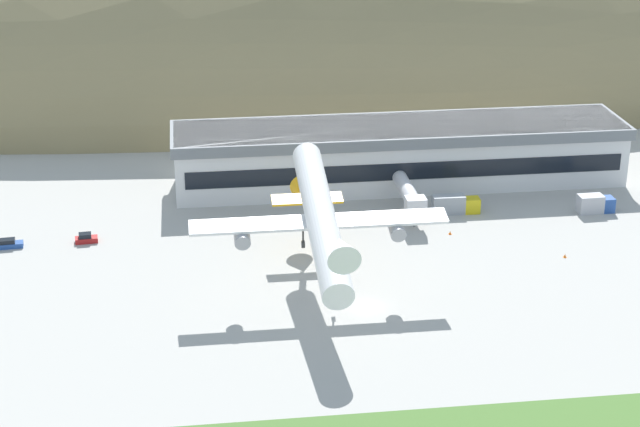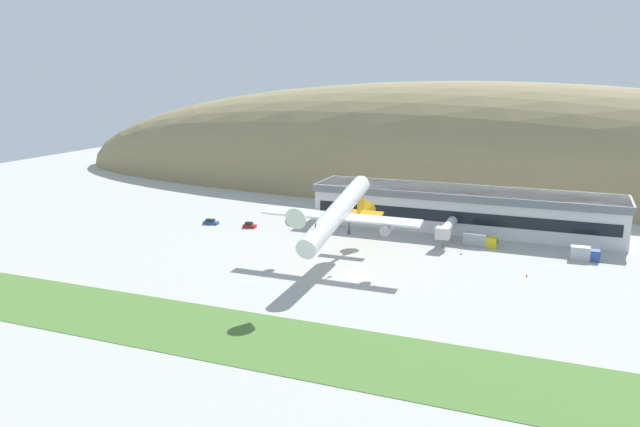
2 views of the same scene
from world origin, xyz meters
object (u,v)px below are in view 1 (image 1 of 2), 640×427
(cargo_airplane, at_px, (320,219))
(service_car_0, at_px, (86,238))
(service_car_1, at_px, (9,244))
(box_truck, at_px, (595,204))
(jetway_0, at_px, (409,194))
(terminal_building, at_px, (399,150))
(fuel_truck, at_px, (455,205))
(traffic_cone_0, at_px, (450,233))
(traffic_cone_1, at_px, (565,256))

(cargo_airplane, height_order, service_car_0, cargo_airplane)
(service_car_1, relative_size, box_truck, 0.70)
(jetway_0, height_order, service_car_0, jetway_0)
(terminal_building, xyz_separation_m, fuel_truck, (6.70, -15.96, -4.82))
(service_car_0, bearing_deg, box_truck, 1.22)
(fuel_truck, relative_size, box_truck, 1.30)
(traffic_cone_0, bearing_deg, jetway_0, 120.96)
(cargo_airplane, xyz_separation_m, service_car_1, (-47.44, 23.53, -11.60))
(jetway_0, bearing_deg, terminal_building, 84.65)
(terminal_building, relative_size, jetway_0, 5.50)
(jetway_0, bearing_deg, service_car_0, -175.51)
(terminal_building, xyz_separation_m, traffic_cone_0, (3.70, -25.00, -6.08))
(service_car_1, xyz_separation_m, fuel_truck, (74.69, 5.12, 0.94))
(fuel_truck, xyz_separation_m, traffic_cone_0, (-3.01, -9.04, -1.26))
(cargo_airplane, distance_m, fuel_truck, 40.95)
(jetway_0, distance_m, traffic_cone_0, 10.80)
(service_car_0, bearing_deg, jetway_0, 4.49)
(jetway_0, relative_size, service_car_0, 4.04)
(service_car_1, bearing_deg, service_car_0, 2.47)
(fuel_truck, bearing_deg, service_car_0, -175.79)
(service_car_0, distance_m, box_truck, 86.71)
(service_car_1, height_order, traffic_cone_0, service_car_1)
(cargo_airplane, distance_m, traffic_cone_1, 42.54)
(service_car_1, height_order, box_truck, box_truck)
(service_car_1, distance_m, traffic_cone_0, 71.79)
(jetway_0, xyz_separation_m, traffic_cone_0, (5.22, -8.70, -3.71))
(terminal_building, height_order, cargo_airplane, cargo_airplane)
(terminal_building, height_order, fuel_truck, terminal_building)
(cargo_airplane, relative_size, service_car_1, 10.02)
(service_car_1, bearing_deg, traffic_cone_0, -3.13)
(service_car_0, xyz_separation_m, box_truck, (86.69, 1.85, 0.86))
(service_car_0, relative_size, traffic_cone_1, 6.48)
(service_car_0, bearing_deg, cargo_airplane, -34.32)
(jetway_0, bearing_deg, fuel_truck, 2.36)
(fuel_truck, height_order, traffic_cone_1, fuel_truck)
(cargo_airplane, height_order, fuel_truck, cargo_airplane)
(fuel_truck, height_order, traffic_cone_0, fuel_truck)
(jetway_0, distance_m, cargo_airplane, 35.08)
(cargo_airplane, height_order, traffic_cone_1, cargo_airplane)
(service_car_0, xyz_separation_m, traffic_cone_1, (75.21, -15.71, -0.36))
(fuel_truck, xyz_separation_m, box_truck, (24.21, -2.75, -0.04))
(cargo_airplane, xyz_separation_m, fuel_truck, (27.25, 28.65, -10.66))
(service_car_1, xyz_separation_m, traffic_cone_0, (71.68, -3.92, -0.32))
(fuel_truck, distance_m, traffic_cone_1, 24.00)
(box_truck, bearing_deg, jetway_0, 175.75)
(terminal_building, height_order, service_car_1, terminal_building)
(jetway_0, xyz_separation_m, traffic_cone_1, (20.96, -19.97, -3.71))
(cargo_airplane, xyz_separation_m, traffic_cone_1, (39.98, 8.34, -11.92))
(box_truck, bearing_deg, service_car_1, -178.63)
(jetway_0, distance_m, service_car_0, 54.52)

